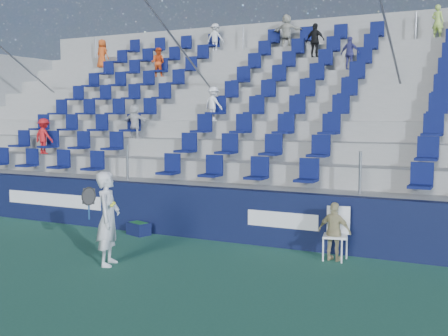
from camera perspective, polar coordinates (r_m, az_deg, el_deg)
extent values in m
plane|color=#2A644C|center=(10.35, -8.16, -10.66)|extent=(70.00, 70.00, 0.00)
cube|color=#0E1436|center=(12.85, -0.09, -4.72)|extent=(24.00, 0.30, 1.20)
cube|color=white|center=(15.62, -16.98, -3.10)|extent=(3.20, 0.02, 0.34)
cube|color=white|center=(12.11, 5.93, -5.28)|extent=(1.60, 0.02, 0.34)
cube|color=#989893|center=(13.36, 1.03, -4.34)|extent=(24.00, 0.85, 1.20)
cube|color=#989893|center=(14.08, 2.54, -2.82)|extent=(24.00, 0.85, 1.70)
cube|color=#989893|center=(14.82, 3.90, -1.45)|extent=(24.00, 0.85, 2.20)
cube|color=#989893|center=(15.58, 5.12, -0.20)|extent=(24.00, 0.85, 2.70)
cube|color=#989893|center=(16.35, 6.24, 0.92)|extent=(24.00, 0.85, 3.20)
cube|color=#989893|center=(17.13, 7.25, 1.95)|extent=(24.00, 0.85, 3.70)
cube|color=#989893|center=(17.92, 8.17, 2.88)|extent=(24.00, 0.85, 4.20)
cube|color=#989893|center=(18.71, 9.02, 3.74)|extent=(24.00, 0.85, 4.70)
cube|color=#989893|center=(19.52, 9.80, 4.52)|extent=(24.00, 0.85, 5.20)
cube|color=#989893|center=(20.17, 10.39, 5.95)|extent=(24.00, 0.50, 6.20)
cube|color=#0C144B|center=(13.23, 1.04, -0.28)|extent=(16.05, 0.50, 0.70)
cube|color=#0C144B|center=(13.96, 2.56, 2.06)|extent=(16.05, 0.50, 0.70)
cube|color=#0C144B|center=(14.72, 3.93, 4.17)|extent=(16.05, 0.50, 0.70)
cube|color=#0C144B|center=(15.51, 5.18, 6.06)|extent=(16.05, 0.50, 0.70)
cube|color=#0C144B|center=(16.32, 6.31, 7.77)|extent=(16.05, 0.50, 0.70)
cube|color=#0C144B|center=(17.14, 7.33, 9.31)|extent=(16.05, 0.50, 0.70)
cube|color=#0C144B|center=(17.98, 8.28, 10.71)|extent=(16.05, 0.50, 0.70)
cube|color=#0C144B|center=(18.84, 9.14, 11.97)|extent=(16.05, 0.50, 0.70)
cube|color=#0C144B|center=(19.71, 9.94, 13.13)|extent=(16.05, 0.50, 0.70)
cylinder|color=gray|center=(17.65, -2.97, 10.21)|extent=(0.06, 7.68, 4.55)
cylinder|color=gray|center=(15.57, 16.91, 10.65)|extent=(0.06, 7.68, 4.55)
cylinder|color=gray|center=(21.83, -18.86, 8.99)|extent=(0.06, 7.68, 4.55)
imported|color=silver|center=(21.22, -0.89, 13.09)|extent=(0.67, 0.39, 1.03)
imported|color=black|center=(18.80, 9.25, 12.64)|extent=(0.70, 0.41, 1.13)
imported|color=#3B3C83|center=(17.55, 12.68, 11.28)|extent=(0.63, 0.35, 1.01)
imported|color=#D24D18|center=(22.96, -12.27, 11.25)|extent=(0.59, 0.42, 1.14)
imported|color=red|center=(17.80, -17.82, 3.10)|extent=(0.72, 0.46, 1.07)
imported|color=#B9B8A6|center=(20.09, 6.38, 13.66)|extent=(1.08, 0.40, 1.14)
imported|color=silver|center=(16.67, -9.04, 4.73)|extent=(0.92, 0.30, 0.98)
imported|color=#E94E1B|center=(20.36, -6.73, 10.58)|extent=(0.59, 0.51, 1.05)
imported|color=white|center=(16.25, -1.08, 6.54)|extent=(0.71, 0.52, 0.98)
imported|color=#A9D254|center=(18.94, 20.88, 13.70)|extent=(0.44, 0.36, 1.04)
imported|color=silver|center=(10.91, -11.68, -5.04)|extent=(0.64, 0.77, 1.80)
cylinder|color=navy|center=(10.85, -13.55, -4.37)|extent=(0.03, 0.03, 0.28)
torus|color=black|center=(10.81, -13.59, -2.80)|extent=(0.30, 0.17, 0.28)
plane|color=#262626|center=(10.81, -13.59, -2.80)|extent=(0.30, 0.16, 0.29)
sphere|color=yellow|center=(10.55, -11.32, -3.74)|extent=(0.07, 0.07, 0.07)
sphere|color=yellow|center=(10.60, -11.12, -3.53)|extent=(0.07, 0.07, 0.07)
cube|color=white|center=(11.33, 11.22, -6.81)|extent=(0.55, 0.55, 0.04)
cube|color=white|center=(11.48, 11.55, -5.21)|extent=(0.46, 0.14, 0.57)
cylinder|color=white|center=(11.26, 10.03, -8.17)|extent=(0.03, 0.03, 0.46)
cylinder|color=white|center=(11.16, 11.87, -8.32)|extent=(0.03, 0.03, 0.46)
cylinder|color=white|center=(11.61, 10.56, -7.77)|extent=(0.03, 0.03, 0.46)
cylinder|color=white|center=(11.51, 12.35, -7.91)|extent=(0.03, 0.03, 0.46)
imported|color=tan|center=(11.26, 11.16, -6.36)|extent=(0.71, 0.37, 1.16)
cube|color=#10163B|center=(13.66, -8.67, -6.12)|extent=(0.63, 0.51, 0.30)
cube|color=#1E662D|center=(13.64, -8.68, -5.83)|extent=(0.50, 0.38, 0.18)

